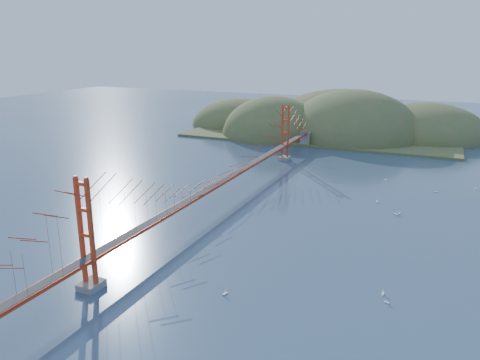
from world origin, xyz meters
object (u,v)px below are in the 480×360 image
at_px(sailboat_2, 387,302).
at_px(sailboat_1, 377,201).
at_px(bridge, 223,157).
at_px(sailboat_0, 383,293).

distance_m(sailboat_2, sailboat_1, 30.70).
distance_m(bridge, sailboat_1, 25.06).
xyz_separation_m(sailboat_0, sailboat_2, (0.55, -1.52, -0.01)).
bearing_deg(bridge, sailboat_2, -37.30).
bearing_deg(sailboat_0, sailboat_1, 99.33).
height_order(bridge, sailboat_1, bridge).
xyz_separation_m(bridge, sailboat_2, (27.52, -20.97, -6.87)).
bearing_deg(sailboat_1, sailboat_2, -80.11).
relative_size(sailboat_0, sailboat_2, 1.17).
relative_size(bridge, sailboat_1, 136.11).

